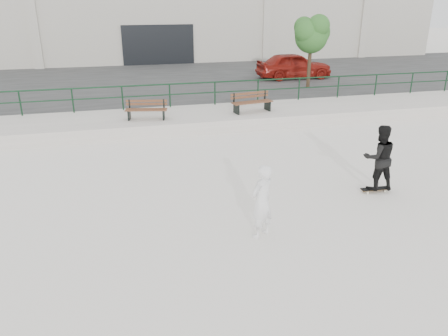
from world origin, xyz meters
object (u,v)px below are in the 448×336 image
object	(u,v)px
skateboard	(375,189)
seated_skater	(262,202)
red_car	(294,65)
standing_skater	(379,158)
tree	(312,33)
bench_right	(252,102)
bench_left	(146,110)

from	to	relation	value
skateboard	seated_skater	world-z (taller)	seated_skater
red_car	skateboard	size ratio (longest dim) A/B	5.52
skateboard	standing_skater	xyz separation A→B (m)	(0.00, 0.00, 0.92)
tree	standing_skater	distance (m)	12.46
bench_right	standing_skater	xyz separation A→B (m)	(1.18, -7.48, 0.09)
bench_right	seated_skater	distance (m)	9.35
skateboard	red_car	bearing A→B (deg)	78.97
tree	seated_skater	xyz separation A→B (m)	(-7.14, -13.28, -2.43)
bench_left	seated_skater	world-z (taller)	seated_skater
red_car	standing_skater	size ratio (longest dim) A/B	2.43
tree	standing_skater	size ratio (longest dim) A/B	2.07
seated_skater	bench_left	bearing A→B (deg)	-109.64
bench_right	skateboard	world-z (taller)	bench_right
red_car	bench_right	bearing A→B (deg)	146.16
bench_right	skateboard	distance (m)	7.62
bench_left	red_car	bearing A→B (deg)	50.21
bench_right	standing_skater	world-z (taller)	standing_skater
tree	red_car	world-z (taller)	tree
skateboard	seated_skater	distance (m)	4.15
bench_right	tree	world-z (taller)	tree
standing_skater	skateboard	bearing A→B (deg)	34.22
tree	seated_skater	size ratio (longest dim) A/B	2.19
bench_left	standing_skater	bearing A→B (deg)	-41.17
skateboard	standing_skater	bearing A→B (deg)	29.62
tree	skateboard	distance (m)	12.66
bench_right	red_car	size ratio (longest dim) A/B	0.41
bench_left	skateboard	world-z (taller)	bench_left
bench_left	seated_skater	bearing A→B (deg)	-67.00
bench_right	bench_left	bearing A→B (deg)	171.79
tree	skateboard	size ratio (longest dim) A/B	4.69
bench_right	seated_skater	world-z (taller)	seated_skater
skateboard	bench_right	bearing A→B (deg)	102.04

